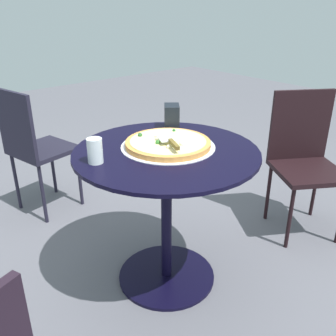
{
  "coord_description": "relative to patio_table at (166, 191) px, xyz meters",
  "views": [
    {
      "loc": [
        -1.26,
        1.06,
        1.4
      ],
      "look_at": [
        0.03,
        -0.03,
        0.64
      ],
      "focal_mm": 40.14,
      "sensor_mm": 36.0,
      "label": 1
    }
  ],
  "objects": [
    {
      "name": "ground_plane",
      "position": [
        0.0,
        0.0,
        -0.53
      ],
      "size": [
        10.0,
        10.0,
        0.0
      ],
      "primitive_type": "plane",
      "color": "#5C5B64"
    },
    {
      "name": "patio_table",
      "position": [
        0.0,
        0.0,
        0.0
      ],
      "size": [
        0.88,
        0.88,
        0.75
      ],
      "color": "black",
      "rests_on": "ground"
    },
    {
      "name": "pizza_on_tray",
      "position": [
        0.03,
        -0.03,
        0.23
      ],
      "size": [
        0.46,
        0.46,
        0.05
      ],
      "color": "silver",
      "rests_on": "patio_table"
    },
    {
      "name": "pizza_server",
      "position": [
        -0.03,
        0.0,
        0.27
      ],
      "size": [
        0.21,
        0.13,
        0.02
      ],
      "color": "silver",
      "rests_on": "pizza_on_tray"
    },
    {
      "name": "drinking_cup",
      "position": [
        0.09,
        0.33,
        0.27
      ],
      "size": [
        0.07,
        0.07,
        0.11
      ],
      "primitive_type": "cylinder",
      "color": "white",
      "rests_on": "patio_table"
    },
    {
      "name": "napkin_dispenser",
      "position": [
        0.23,
        -0.23,
        0.28
      ],
      "size": [
        0.13,
        0.13,
        0.13
      ],
      "primitive_type": "cube",
      "rotation": [
        0.0,
        0.0,
        5.61
      ],
      "color": "black",
      "rests_on": "patio_table"
    },
    {
      "name": "patio_chair_near",
      "position": [
        1.13,
        0.22,
        -0.02
      ],
      "size": [
        0.44,
        0.44,
        0.89
      ],
      "color": "black",
      "rests_on": "ground"
    },
    {
      "name": "patio_chair_far",
      "position": [
        -0.15,
        -1.01,
        -0.03
      ],
      "size": [
        0.55,
        0.55,
        0.89
      ],
      "color": "black",
      "rests_on": "ground"
    }
  ]
}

